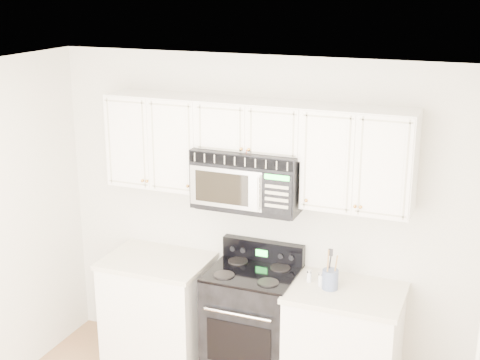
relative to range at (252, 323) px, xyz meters
The scene contains 9 objects.
room 1.67m from the range, 91.74° to the right, with size 3.51×3.51×2.61m.
base_cabinet_left 0.85m from the range, behind, with size 0.86×0.65×0.92m.
base_cabinet_right 0.76m from the range, ahead, with size 0.86×0.65×0.92m.
range is the anchor object (origin of this frame).
upper_cabinets 1.46m from the range, 109.58° to the left, with size 2.44×0.37×0.75m.
microwave 1.20m from the range, 127.64° to the left, with size 0.83×0.47×0.46m.
utensil_crock 0.82m from the range, ahead, with size 0.12×0.12×0.32m.
shaker_salt 0.74m from the range, ahead, with size 0.05×0.05×0.11m.
shaker_pepper 0.67m from the range, ahead, with size 0.04×0.04×0.09m.
Camera 1 is at (1.73, -3.07, 3.15)m, focal length 50.00 mm.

